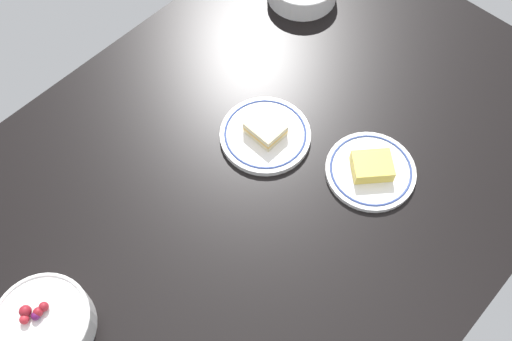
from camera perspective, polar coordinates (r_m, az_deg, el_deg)
The scene contains 4 objects.
dining_table at distance 121.57cm, azimuth 0.00°, elevation -0.94°, with size 150.19×102.16×4.00cm, color black.
plate_cheese at distance 121.62cm, azimuth 11.52°, elevation 0.09°, with size 19.21×19.21×4.13cm.
plate_sandwich at distance 123.84cm, azimuth 0.95°, elevation 3.72°, with size 20.03×20.03×4.59cm.
bowl_berries at distance 111.51cm, azimuth -20.60°, elevation -14.27°, with size 17.56×17.56×7.50cm.
Camera 1 is at (-42.72, -40.10, 108.52)cm, focal length 39.62 mm.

